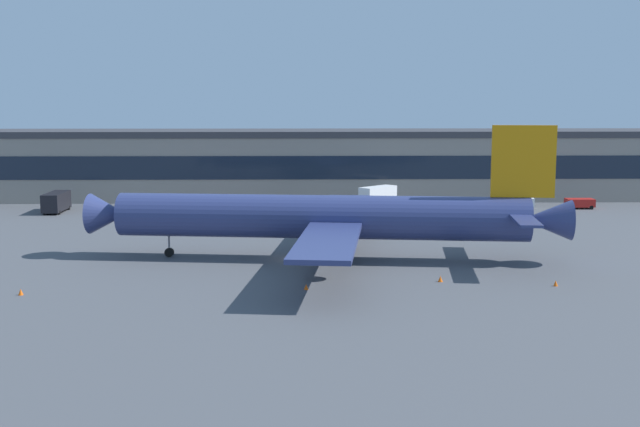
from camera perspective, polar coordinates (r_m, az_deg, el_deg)
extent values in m
plane|color=#4C4F54|center=(95.73, -1.92, -3.25)|extent=(600.00, 600.00, 0.00)
cube|color=gray|center=(155.22, -1.67, 3.34)|extent=(158.72, 17.20, 11.96)
cube|color=#38383D|center=(154.82, -1.68, 5.77)|extent=(161.90, 17.54, 1.20)
cube|color=#192333|center=(146.56, -1.70, 3.29)|extent=(155.55, 0.16, 4.30)
cylinder|color=navy|center=(94.24, 0.05, -0.24)|extent=(48.95, 10.79, 5.18)
cone|color=navy|center=(100.02, -14.88, -0.02)|extent=(5.20, 5.43, 4.92)
cone|color=navy|center=(95.44, 15.88, -0.44)|extent=(6.20, 5.29, 4.66)
cube|color=orange|center=(94.23, 14.36, 3.63)|extent=(7.26, 1.34, 8.28)
cube|color=navy|center=(89.21, 14.46, -0.46)|extent=(3.47, 9.54, 0.30)
cube|color=navy|center=(100.37, 13.46, 0.50)|extent=(3.47, 9.54, 0.30)
cube|color=navy|center=(80.83, 0.57, -2.00)|extent=(8.50, 22.45, 0.50)
cube|color=navy|center=(107.53, 1.79, 0.52)|extent=(8.50, 22.45, 0.50)
cylinder|color=#99999E|center=(84.47, 0.08, -2.82)|extent=(4.57, 3.32, 2.85)
cylinder|color=#99999E|center=(104.61, 1.12, -0.70)|extent=(4.57, 3.32, 2.85)
cylinder|color=black|center=(98.46, -10.74, -2.75)|extent=(1.15, 0.62, 1.10)
cylinder|color=slate|center=(98.18, -10.76, -1.85)|extent=(0.24, 0.24, 2.59)
cylinder|color=black|center=(92.55, 1.42, -3.30)|extent=(1.15, 0.62, 1.10)
cylinder|color=slate|center=(92.25, 1.42, -2.34)|extent=(0.24, 0.24, 2.59)
cylinder|color=black|center=(97.11, 1.61, -2.76)|extent=(1.15, 0.62, 1.10)
cylinder|color=slate|center=(96.83, 1.62, -1.85)|extent=(0.24, 0.24, 2.59)
cube|color=black|center=(142.34, -18.36, 0.83)|extent=(2.92, 8.44, 3.00)
cube|color=black|center=(140.07, -18.64, 0.95)|extent=(2.62, 2.98, 0.75)
cylinder|color=black|center=(139.37, -18.18, 0.07)|extent=(0.31, 0.70, 0.70)
cylinder|color=black|center=(140.10, -19.17, 0.06)|extent=(0.31, 0.70, 0.70)
cylinder|color=black|center=(144.98, -17.54, 0.39)|extent=(0.31, 0.70, 0.70)
cylinder|color=black|center=(145.67, -18.49, 0.39)|extent=(0.31, 0.70, 0.70)
cube|color=white|center=(144.32, 14.35, 0.78)|extent=(3.84, 2.47, 1.50)
cube|color=black|center=(144.42, 14.75, 0.89)|extent=(1.50, 1.99, 0.38)
cylinder|color=black|center=(145.47, 14.79, 0.53)|extent=(0.73, 0.39, 0.70)
cylinder|color=black|center=(143.71, 14.89, 0.43)|extent=(0.73, 0.39, 0.70)
cylinder|color=black|center=(145.13, 13.80, 0.54)|extent=(0.73, 0.39, 0.70)
cylinder|color=black|center=(143.36, 13.89, 0.45)|extent=(0.73, 0.39, 0.70)
cube|color=red|center=(137.50, -7.84, 0.61)|extent=(3.01, 4.75, 1.50)
cube|color=black|center=(136.35, -8.03, 0.67)|extent=(2.10, 1.95, 0.38)
cylinder|color=black|center=(135.87, -7.74, 0.20)|extent=(0.48, 0.75, 0.70)
cylinder|color=black|center=(136.51, -8.41, 0.23)|extent=(0.48, 0.75, 0.70)
cylinder|color=black|center=(138.70, -7.27, 0.37)|extent=(0.48, 0.75, 0.70)
cylinder|color=black|center=(139.33, -7.92, 0.39)|extent=(0.48, 0.75, 0.70)
cube|color=black|center=(138.73, -1.92, 0.77)|extent=(3.76, 6.70, 1.60)
cube|color=black|center=(140.36, -1.70, 0.99)|extent=(2.41, 2.68, 0.40)
cylinder|color=black|center=(141.23, -1.99, 0.57)|extent=(0.49, 0.76, 0.70)
cylinder|color=black|center=(140.70, -1.29, 0.54)|extent=(0.49, 0.76, 0.70)
cylinder|color=black|center=(137.00, -2.55, 0.33)|extent=(0.49, 0.76, 0.70)
cylinder|color=black|center=(136.45, -1.84, 0.31)|extent=(0.49, 0.76, 0.70)
cube|color=white|center=(137.60, 4.16, 1.15)|extent=(6.99, 6.87, 3.80)
cube|color=black|center=(139.01, 4.70, 1.53)|extent=(3.47, 3.47, 0.95)
cylinder|color=black|center=(140.50, 4.46, 0.51)|extent=(0.71, 0.70, 0.70)
cylinder|color=black|center=(139.01, 5.20, 0.42)|extent=(0.71, 0.70, 0.70)
cylinder|color=black|center=(136.73, 3.09, 0.31)|extent=(0.71, 0.70, 0.70)
cylinder|color=black|center=(135.20, 3.83, 0.22)|extent=(0.71, 0.70, 0.70)
cube|color=red|center=(146.94, 18.10, 0.74)|extent=(4.82, 2.64, 1.40)
cube|color=black|center=(146.49, 17.61, 0.85)|extent=(1.70, 2.41, 0.35)
cylinder|color=black|center=(145.40, 17.61, 0.41)|extent=(0.70, 0.31, 0.70)
cylinder|color=black|center=(147.60, 17.32, 0.53)|extent=(0.70, 0.31, 0.70)
cylinder|color=black|center=(146.49, 18.85, 0.41)|extent=(0.70, 0.31, 0.70)
cylinder|color=black|center=(148.67, 18.55, 0.53)|extent=(0.70, 0.31, 0.70)
cone|color=#F2590C|center=(83.31, -20.64, -5.28)|extent=(0.50, 0.50, 0.63)
cone|color=#F2590C|center=(85.22, 16.52, -4.82)|extent=(0.46, 0.46, 0.57)
cone|color=#F2590C|center=(84.56, 8.61, -4.64)|extent=(0.51, 0.51, 0.64)
cone|color=#F2590C|center=(80.25, -1.00, -5.27)|extent=(0.46, 0.46, 0.57)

